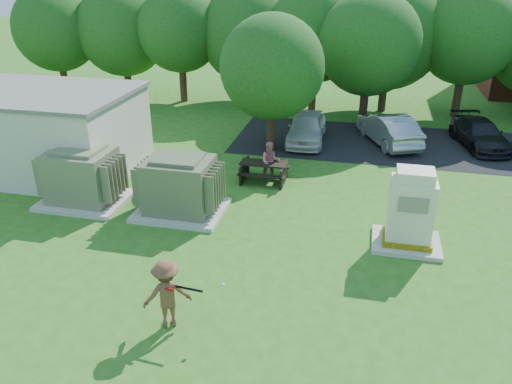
% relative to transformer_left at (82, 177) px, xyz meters
% --- Properties ---
extents(ground, '(120.00, 120.00, 0.00)m').
position_rel_transformer_left_xyz_m(ground, '(6.50, -4.50, -0.97)').
color(ground, '#2D6619').
rests_on(ground, ground).
extents(service_building, '(10.00, 5.00, 3.20)m').
position_rel_transformer_left_xyz_m(service_building, '(-4.50, 2.50, 0.63)').
color(service_building, beige).
rests_on(service_building, ground).
extents(service_building_roof, '(10.20, 5.20, 0.15)m').
position_rel_transformer_left_xyz_m(service_building_roof, '(-4.50, 2.50, 2.31)').
color(service_building_roof, slate).
rests_on(service_building_roof, service_building).
extents(parking_strip, '(20.00, 6.00, 0.01)m').
position_rel_transformer_left_xyz_m(parking_strip, '(13.50, 9.00, -0.96)').
color(parking_strip, '#232326').
rests_on(parking_strip, ground).
extents(transformer_left, '(3.00, 2.40, 2.07)m').
position_rel_transformer_left_xyz_m(transformer_left, '(0.00, 0.00, 0.00)').
color(transformer_left, beige).
rests_on(transformer_left, ground).
extents(transformer_right, '(3.00, 2.40, 2.07)m').
position_rel_transformer_left_xyz_m(transformer_right, '(3.70, 0.00, 0.00)').
color(transformer_right, beige).
rests_on(transformer_right, ground).
extents(generator_cabinet, '(2.06, 1.69, 2.51)m').
position_rel_transformer_left_xyz_m(generator_cabinet, '(11.28, -0.51, 0.13)').
color(generator_cabinet, beige).
rests_on(generator_cabinet, ground).
extents(picnic_table, '(1.86, 1.39, 0.79)m').
position_rel_transformer_left_xyz_m(picnic_table, '(5.95, 3.30, -0.47)').
color(picnic_table, black).
rests_on(picnic_table, ground).
extents(batter, '(1.33, 1.13, 1.79)m').
position_rel_transformer_left_xyz_m(batter, '(5.53, -5.65, -0.08)').
color(batter, brown).
rests_on(batter, ground).
extents(person_at_picnic, '(0.89, 0.76, 1.59)m').
position_rel_transformer_left_xyz_m(person_at_picnic, '(6.18, 3.45, -0.17)').
color(person_at_picnic, '#C4676E').
rests_on(person_at_picnic, ground).
extents(car_white, '(1.83, 4.26, 1.43)m').
position_rel_transformer_left_xyz_m(car_white, '(6.96, 8.41, -0.25)').
color(car_white, silver).
rests_on(car_white, ground).
extents(car_silver_a, '(3.20, 4.67, 1.46)m').
position_rel_transformer_left_xyz_m(car_silver_a, '(10.79, 9.05, -0.24)').
color(car_silver_a, '#B0B0B5').
rests_on(car_silver_a, ground).
extents(car_dark, '(2.68, 4.51, 1.23)m').
position_rel_transformer_left_xyz_m(car_dark, '(14.97, 9.58, -0.36)').
color(car_dark, black).
rests_on(car_dark, ground).
extents(batting_equipment, '(1.34, 0.48, 0.12)m').
position_rel_transformer_left_xyz_m(batting_equipment, '(6.09, -5.68, 0.21)').
color(batting_equipment, black).
rests_on(batting_equipment, ground).
extents(tree_row, '(41.30, 13.30, 7.30)m').
position_rel_transformer_left_xyz_m(tree_row, '(8.25, 14.00, 3.18)').
color(tree_row, '#47301E').
rests_on(tree_row, ground).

